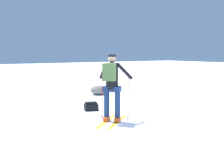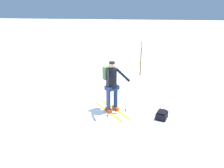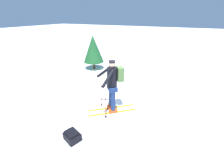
{
  "view_description": "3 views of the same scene",
  "coord_description": "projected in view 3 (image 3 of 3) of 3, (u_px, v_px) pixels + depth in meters",
  "views": [
    {
      "loc": [
        4.79,
        6.13,
        1.89
      ],
      "look_at": [
        0.2,
        -0.7,
        1.02
      ],
      "focal_mm": 50.0,
      "sensor_mm": 36.0,
      "label": 1
    },
    {
      "loc": [
        -6.66,
        -1.49,
        3.67
      ],
      "look_at": [
        0.2,
        -0.7,
        1.02
      ],
      "focal_mm": 35.0,
      "sensor_mm": 36.0,
      "label": 2
    },
    {
      "loc": [
        2.15,
        -4.64,
        3.07
      ],
      "look_at": [
        0.2,
        -0.7,
        1.02
      ],
      "focal_mm": 24.0,
      "sensor_mm": 36.0,
      "label": 3
    }
  ],
  "objects": [
    {
      "name": "ground_plane",
      "position": [
        115.0,
        100.0,
        5.93
      ],
      "size": [
        80.0,
        80.0,
        0.0
      ],
      "primitive_type": "plane",
      "color": "white"
    },
    {
      "name": "skier",
      "position": [
        113.0,
        83.0,
        4.85
      ],
      "size": [
        1.55,
        1.4,
        1.81
      ],
      "color": "gold",
      "rests_on": "ground_plane"
    },
    {
      "name": "dropped_backpack",
      "position": [
        72.0,
        136.0,
        3.99
      ],
      "size": [
        0.51,
        0.46,
        0.27
      ],
      "color": "black",
      "rests_on": "ground_plane"
    },
    {
      "name": "pine_tree",
      "position": [
        93.0,
        49.0,
        8.85
      ],
      "size": [
        1.2,
        1.2,
        2.0
      ],
      "color": "#4C331E",
      "rests_on": "ground_plane"
    }
  ]
}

